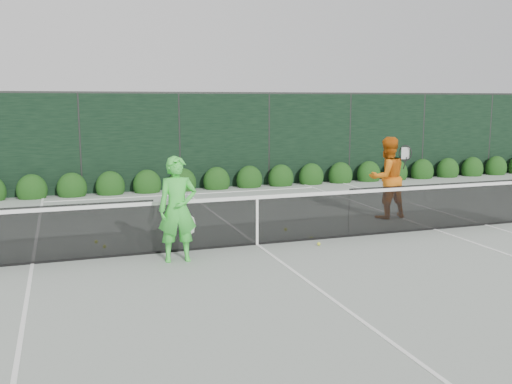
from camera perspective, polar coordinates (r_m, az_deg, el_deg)
name	(u,v)px	position (r m, az deg, el deg)	size (l,w,h in m)	color
ground	(257,245)	(11.22, 0.10, -5.30)	(80.00, 80.00, 0.00)	gray
tennis_net	(256,218)	(11.09, -0.01, -2.65)	(12.90, 0.10, 1.07)	#10321E
player_woman	(178,209)	(10.02, -7.84, -1.72)	(0.71, 0.50, 1.85)	#40DB42
player_man	(387,178)	(13.94, 12.97, 1.40)	(0.98, 0.78, 1.95)	orange
court_lines	(257,245)	(11.22, 0.10, -5.27)	(11.03, 23.83, 0.01)	white
windscreen_fence	(317,189)	(8.44, 6.11, 0.33)	(32.00, 21.07, 3.06)	black
hedge_row	(183,183)	(17.96, -7.35, 0.88)	(31.66, 0.65, 0.94)	#11350E
tennis_balls	(225,240)	(11.50, -3.08, -4.78)	(4.23, 1.66, 0.07)	yellow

